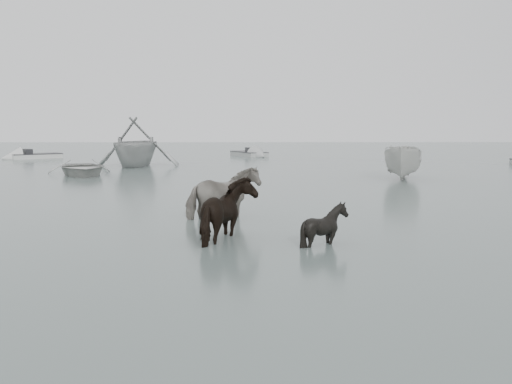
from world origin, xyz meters
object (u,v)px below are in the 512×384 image
pony_pinto (223,189)px  pony_black (325,217)px  rowboat_lead (82,166)px  pony_dark (231,202)px

pony_pinto → pony_black: pony_pinto is taller
rowboat_lead → pony_dark: bearing=-84.9°
pony_pinto → pony_dark: bearing=165.9°
rowboat_lead → pony_black: bearing=-80.3°
pony_pinto → pony_black: (2.39, -3.40, -0.25)m
pony_pinto → rowboat_lead: 15.93m
pony_black → rowboat_lead: pony_black is taller
pony_pinto → pony_dark: 2.87m
pony_black → rowboat_lead: (-10.33, 17.21, -0.13)m
pony_pinto → pony_dark: size_ratio=1.17×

